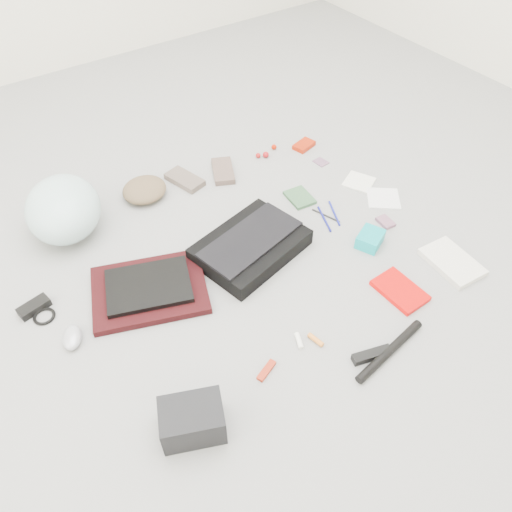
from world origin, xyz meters
TOP-DOWN VIEW (x-y plane):
  - ground_plane at (0.00, 0.00)m, footprint 4.00×4.00m
  - messenger_bag at (0.02, 0.07)m, footprint 0.47×0.38m
  - bag_flap at (0.02, 0.07)m, footprint 0.44×0.27m
  - laptop_sleeve at (-0.40, 0.11)m, footprint 0.49×0.43m
  - laptop at (-0.40, 0.11)m, footprint 0.36×0.31m
  - bike_helmet at (-0.52, 0.60)m, footprint 0.39×0.44m
  - beanie at (-0.17, 0.62)m, footprint 0.25×0.25m
  - mitten_left at (0.03, 0.61)m, footprint 0.13×0.20m
  - mitten_right at (0.20, 0.56)m, footprint 0.16×0.20m
  - power_brick at (-0.77, 0.27)m, footprint 0.12×0.07m
  - cable_coil at (-0.75, 0.22)m, footprint 0.10×0.10m
  - mouse at (-0.70, 0.07)m, footprint 0.10×0.12m
  - camera_bag at (-0.52, -0.44)m, footprint 0.22×0.19m
  - multitool at (-0.24, -0.40)m, footprint 0.09×0.05m
  - toiletry_tube_white at (-0.08, -0.37)m, footprint 0.04×0.06m
  - toiletry_tube_orange at (-0.03, -0.40)m, footprint 0.03×0.06m
  - u_lock at (0.08, -0.55)m, footprint 0.14×0.07m
  - bike_pump at (0.14, -0.58)m, footprint 0.32×0.08m
  - book_red at (0.35, -0.41)m, footprint 0.13×0.19m
  - book_white at (0.62, -0.42)m, footprint 0.17×0.23m
  - notepad at (0.38, 0.22)m, footprint 0.11×0.14m
  - pen_blue at (0.38, 0.05)m, footprint 0.06×0.15m
  - pen_black at (0.40, 0.06)m, footprint 0.05×0.13m
  - pen_navy at (0.44, 0.05)m, footprint 0.07×0.14m
  - accordion_wallet at (0.44, -0.16)m, footprint 0.14×0.12m
  - card_deck at (0.58, -0.11)m, footprint 0.06×0.08m
  - napkin_top at (0.68, 0.15)m, footprint 0.17×0.17m
  - napkin_bottom at (0.68, 0.01)m, footprint 0.19×0.19m
  - lollipop_a at (0.41, 0.57)m, footprint 0.03×0.03m
  - lollipop_b at (0.44, 0.55)m, footprint 0.04×0.04m
  - lollipop_c at (0.51, 0.59)m, footprint 0.03×0.03m
  - altoids_tin at (0.64, 0.52)m, footprint 0.12×0.09m
  - stamp_sheet at (0.63, 0.37)m, footprint 0.06×0.07m

SIDE VIEW (x-z plane):
  - ground_plane at x=0.00m, z-range 0.00..0.00m
  - stamp_sheet at x=0.63m, z-range 0.00..0.00m
  - napkin_top at x=0.68m, z-range 0.00..0.01m
  - pen_black at x=0.40m, z-range 0.00..0.01m
  - napkin_bottom at x=0.68m, z-range 0.00..0.01m
  - pen_navy at x=0.44m, z-range 0.00..0.01m
  - pen_blue at x=0.38m, z-range 0.00..0.01m
  - cable_coil at x=-0.75m, z-range 0.00..0.01m
  - multitool at x=-0.24m, z-range 0.00..0.01m
  - card_deck at x=0.58m, z-range 0.00..0.01m
  - notepad at x=0.38m, z-range 0.00..0.02m
  - toiletry_tube_white at x=-0.08m, z-range 0.00..0.02m
  - toiletry_tube_orange at x=-0.03m, z-range 0.00..0.02m
  - book_red at x=0.35m, z-range 0.00..0.02m
  - altoids_tin at x=0.64m, z-range 0.00..0.02m
  - book_white at x=0.62m, z-range 0.00..0.02m
  - lollipop_a at x=0.41m, z-range 0.00..0.02m
  - lollipop_c at x=0.51m, z-range 0.00..0.03m
  - u_lock at x=0.08m, z-range 0.00..0.03m
  - mitten_left at x=0.03m, z-range 0.00..0.03m
  - mitten_right at x=0.20m, z-range 0.00..0.03m
  - laptop_sleeve at x=-0.40m, z-range 0.00..0.03m
  - lollipop_b at x=0.44m, z-range 0.00..0.03m
  - bike_pump at x=0.14m, z-range 0.00..0.03m
  - power_brick at x=-0.77m, z-range 0.00..0.03m
  - mouse at x=-0.70m, z-range 0.00..0.04m
  - accordion_wallet at x=0.44m, z-range 0.00..0.05m
  - messenger_bag at x=0.02m, z-range 0.00..0.07m
  - beanie at x=-0.17m, z-range 0.00..0.07m
  - laptop at x=-0.40m, z-range 0.03..0.05m
  - camera_bag at x=-0.52m, z-range 0.00..0.12m
  - bag_flap at x=0.02m, z-range 0.07..0.08m
  - bike_helmet at x=-0.52m, z-range 0.00..0.22m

